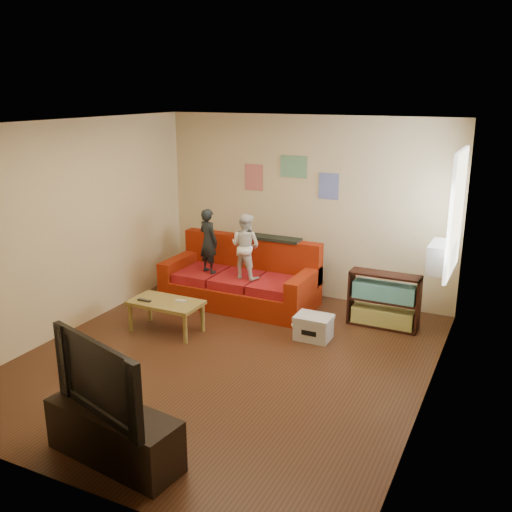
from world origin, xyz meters
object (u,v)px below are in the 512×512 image
at_px(tv_stand, 114,435).
at_px(television, 109,374).
at_px(child_a, 208,241).
at_px(sofa, 242,282).
at_px(file_box, 313,327).
at_px(child_b, 245,246).
at_px(coffee_table, 166,305).
at_px(bookshelf, 384,303).

bearing_deg(tv_stand, television, 0.00).
bearing_deg(child_a, sofa, -138.03).
relative_size(sofa, child_a, 2.33).
height_order(file_box, television, television).
relative_size(child_b, coffee_table, 1.00).
relative_size(sofa, coffee_table, 2.37).
bearing_deg(child_a, television, 128.82).
relative_size(sofa, bookshelf, 2.39).
height_order(sofa, child_b, child_b).
xyz_separation_m(child_a, television, (1.18, -3.62, -0.13)).
relative_size(bookshelf, television, 0.79).
bearing_deg(sofa, child_a, -158.80).
distance_m(child_a, child_b, 0.60).
distance_m(child_b, bookshelf, 2.04).
bearing_deg(file_box, coffee_table, -161.37).
xyz_separation_m(sofa, child_b, (0.15, -0.18, 0.60)).
bearing_deg(child_a, coffee_table, 112.97).
xyz_separation_m(child_a, file_box, (1.85, -0.58, -0.78)).
xyz_separation_m(child_b, television, (0.58, -3.62, -0.12)).
xyz_separation_m(child_b, coffee_table, (-0.55, -1.18, -0.57)).
bearing_deg(child_b, file_box, 162.90).
distance_m(sofa, tv_stand, 3.86).
bearing_deg(child_a, file_box, -176.51).
xyz_separation_m(bookshelf, file_box, (-0.69, -0.78, -0.17)).
bearing_deg(coffee_table, child_a, 92.19).
distance_m(bookshelf, tv_stand, 4.06).
distance_m(tv_stand, television, 0.57).
relative_size(child_b, television, 0.80).
height_order(child_b, coffee_table, child_b).
bearing_deg(sofa, tv_stand, -79.16).
distance_m(coffee_table, tv_stand, 2.69).
relative_size(coffee_table, file_box, 2.05).
xyz_separation_m(bookshelf, tv_stand, (-1.37, -3.82, -0.10)).
distance_m(child_b, tv_stand, 3.73).
xyz_separation_m(child_a, coffee_table, (0.05, -1.18, -0.58)).
height_order(child_a, television, child_a).
relative_size(coffee_table, television, 0.80).
xyz_separation_m(sofa, television, (0.73, -3.79, 0.48)).
height_order(file_box, tv_stand, tv_stand).
relative_size(sofa, television, 1.89).
relative_size(file_box, television, 0.39).
distance_m(file_box, tv_stand, 3.12).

